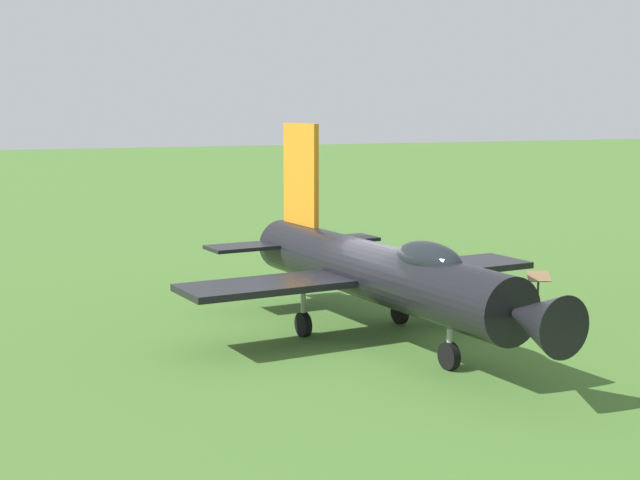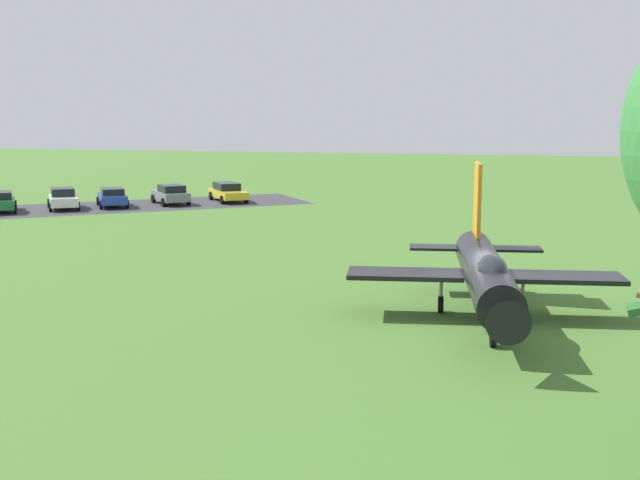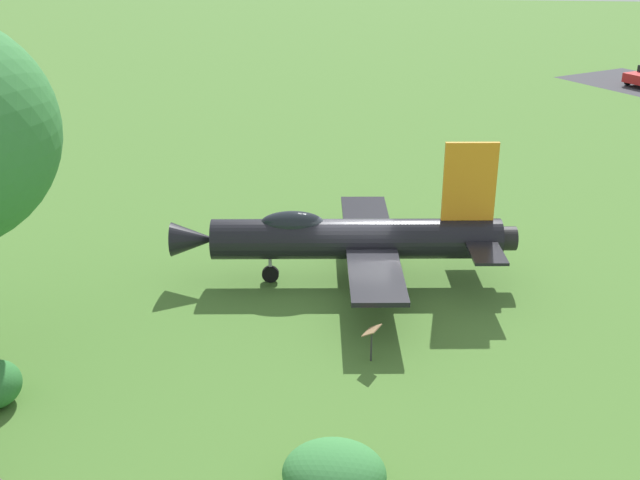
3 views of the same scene
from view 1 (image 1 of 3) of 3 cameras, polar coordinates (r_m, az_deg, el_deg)
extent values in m
plane|color=#47722D|center=(22.62, 3.33, -6.05)|extent=(200.00, 200.00, 0.00)
cylinder|color=black|center=(22.27, 3.36, -1.95)|extent=(2.62, 10.12, 1.41)
cone|color=black|center=(17.87, 12.99, -4.74)|extent=(1.38, 1.73, 1.20)
cylinder|color=black|center=(26.81, -2.61, -0.19)|extent=(0.91, 0.70, 0.84)
ellipsoid|color=black|center=(20.36, 6.67, -1.27)|extent=(1.16, 2.29, 0.84)
cube|color=orange|center=(25.29, -1.19, 4.04)|extent=(0.36, 1.80, 2.75)
cube|color=black|center=(24.20, 8.10, -1.62)|extent=(4.12, 2.21, 0.16)
cube|color=black|center=(21.47, -3.41, -2.82)|extent=(4.12, 2.21, 0.16)
cube|color=black|center=(26.62, 1.48, 0.06)|extent=(1.92, 1.31, 0.10)
cube|color=black|center=(25.18, -4.84, -0.44)|extent=(1.92, 1.31, 0.10)
cylinder|color=#A5A8AD|center=(20.00, 7.94, -5.39)|extent=(0.12, 0.12, 1.20)
cylinder|color=black|center=(20.15, 7.91, -7.04)|extent=(0.25, 0.62, 0.60)
cylinder|color=#A5A8AD|center=(23.99, 4.92, -3.03)|extent=(0.12, 0.12, 1.20)
cylinder|color=black|center=(24.11, 4.90, -4.43)|extent=(0.25, 0.62, 0.60)
cylinder|color=#A5A8AD|center=(22.58, -1.03, -3.71)|extent=(0.12, 0.12, 1.20)
cylinder|color=black|center=(22.71, -1.03, -5.20)|extent=(0.25, 0.62, 0.60)
cylinder|color=#333333|center=(25.82, 13.19, -3.42)|extent=(0.06, 0.06, 0.90)
cube|color=olive|center=(25.72, 13.23, -2.18)|extent=(0.70, 0.58, 0.25)
camera|label=2|loc=(12.52, 105.96, 4.65)|focal=45.77mm
camera|label=3|loc=(40.87, 37.30, 15.80)|focal=43.64mm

